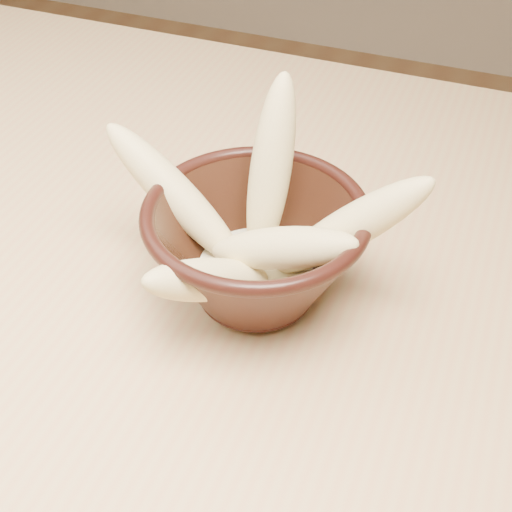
# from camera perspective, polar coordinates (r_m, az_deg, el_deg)

# --- Properties ---
(table) EXTENTS (1.20, 0.80, 0.75)m
(table) POSITION_cam_1_polar(r_m,az_deg,el_deg) (0.68, 1.38, -5.95)
(table) COLOR tan
(table) RESTS_ON ground
(bowl) EXTENTS (0.18, 0.18, 0.10)m
(bowl) POSITION_cam_1_polar(r_m,az_deg,el_deg) (0.56, 0.00, 0.64)
(bowl) COLOR black
(bowl) RESTS_ON table
(milk_puddle) EXTENTS (0.10, 0.10, 0.01)m
(milk_puddle) POSITION_cam_1_polar(r_m,az_deg,el_deg) (0.58, 0.00, -1.15)
(milk_puddle) COLOR beige
(milk_puddle) RESTS_ON bowl
(banana_upright) EXTENTS (0.03, 0.09, 0.15)m
(banana_upright) POSITION_cam_1_polar(r_m,az_deg,el_deg) (0.56, 1.19, 6.95)
(banana_upright) COLOR #D8BB7F
(banana_upright) RESTS_ON bowl
(banana_left) EXTENTS (0.15, 0.06, 0.11)m
(banana_left) POSITION_cam_1_polar(r_m,az_deg,el_deg) (0.58, -6.52, 4.91)
(banana_left) COLOR #D8BB7F
(banana_left) RESTS_ON bowl
(banana_right) EXTENTS (0.13, 0.06, 0.12)m
(banana_right) POSITION_cam_1_polar(r_m,az_deg,el_deg) (0.54, 7.59, 2.29)
(banana_right) COLOR #D8BB7F
(banana_right) RESTS_ON bowl
(banana_across) EXTENTS (0.13, 0.03, 0.07)m
(banana_across) POSITION_cam_1_polar(r_m,az_deg,el_deg) (0.53, 2.07, 0.63)
(banana_across) COLOR #D8BB7F
(banana_across) RESTS_ON bowl
(banana_front) EXTENTS (0.09, 0.12, 0.08)m
(banana_front) POSITION_cam_1_polar(r_m,az_deg,el_deg) (0.52, -3.78, -1.91)
(banana_front) COLOR #D8BB7F
(banana_front) RESTS_ON bowl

